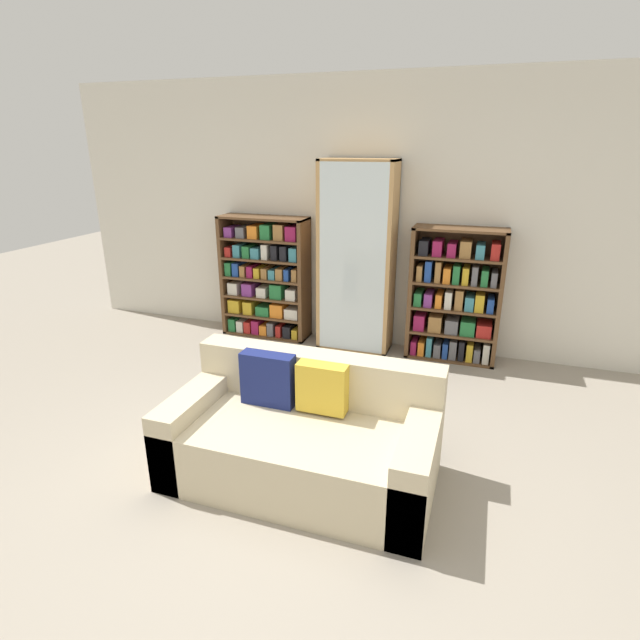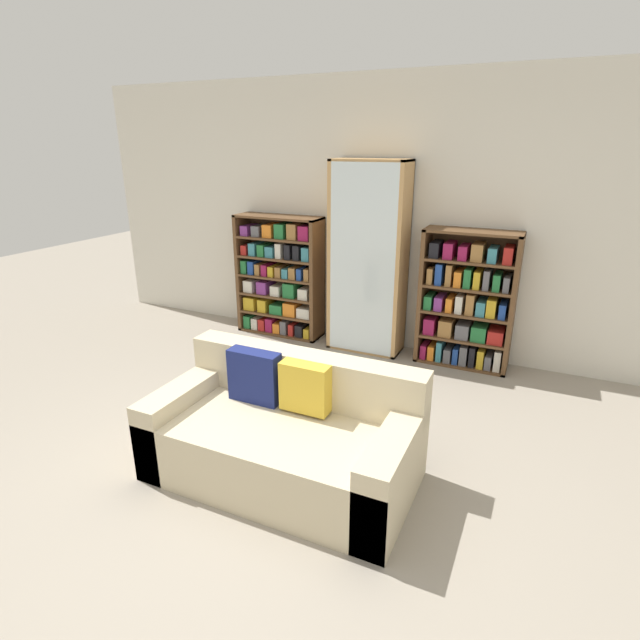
{
  "view_description": "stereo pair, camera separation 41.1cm",
  "coord_description": "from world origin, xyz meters",
  "px_view_note": "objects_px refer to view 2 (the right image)",
  "views": [
    {
      "loc": [
        1.12,
        -2.23,
        2.06
      ],
      "look_at": [
        -0.15,
        1.44,
        0.68
      ],
      "focal_mm": 28.0,
      "sensor_mm": 36.0,
      "label": 1
    },
    {
      "loc": [
        1.5,
        -2.07,
        2.06
      ],
      "look_at": [
        -0.15,
        1.44,
        0.68
      ],
      "focal_mm": 28.0,
      "sensor_mm": 36.0,
      "label": 2
    }
  ],
  "objects_px": {
    "bookshelf_left": "(280,278)",
    "wine_bottle": "(366,413)",
    "display_cabinet": "(368,259)",
    "bookshelf_right": "(466,304)",
    "couch": "(285,436)"
  },
  "relations": [
    {
      "from": "bookshelf_left",
      "to": "display_cabinet",
      "type": "bearing_deg",
      "value": -0.92
    },
    {
      "from": "bookshelf_left",
      "to": "wine_bottle",
      "type": "xyz_separation_m",
      "value": [
        1.6,
        -1.55,
        -0.5
      ]
    },
    {
      "from": "bookshelf_right",
      "to": "wine_bottle",
      "type": "bearing_deg",
      "value": -105.6
    },
    {
      "from": "couch",
      "to": "display_cabinet",
      "type": "bearing_deg",
      "value": 96.6
    },
    {
      "from": "bookshelf_left",
      "to": "bookshelf_right",
      "type": "bearing_deg",
      "value": 0.01
    },
    {
      "from": "bookshelf_left",
      "to": "display_cabinet",
      "type": "distance_m",
      "value": 1.08
    },
    {
      "from": "bookshelf_right",
      "to": "couch",
      "type": "bearing_deg",
      "value": -107.95
    },
    {
      "from": "couch",
      "to": "wine_bottle",
      "type": "height_order",
      "value": "couch"
    },
    {
      "from": "bookshelf_left",
      "to": "display_cabinet",
      "type": "xyz_separation_m",
      "value": [
        1.04,
        -0.02,
        0.31
      ]
    },
    {
      "from": "display_cabinet",
      "to": "wine_bottle",
      "type": "relative_size",
      "value": 5.6
    },
    {
      "from": "bookshelf_right",
      "to": "display_cabinet",
      "type": "bearing_deg",
      "value": -179.01
    },
    {
      "from": "couch",
      "to": "bookshelf_left",
      "type": "xyz_separation_m",
      "value": [
        -1.3,
        2.26,
        0.37
      ]
    },
    {
      "from": "display_cabinet",
      "to": "wine_bottle",
      "type": "height_order",
      "value": "display_cabinet"
    },
    {
      "from": "bookshelf_left",
      "to": "display_cabinet",
      "type": "relative_size",
      "value": 0.69
    },
    {
      "from": "display_cabinet",
      "to": "bookshelf_left",
      "type": "bearing_deg",
      "value": 179.08
    }
  ]
}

